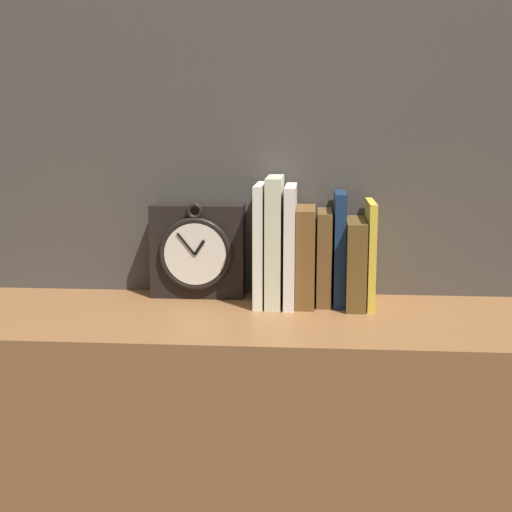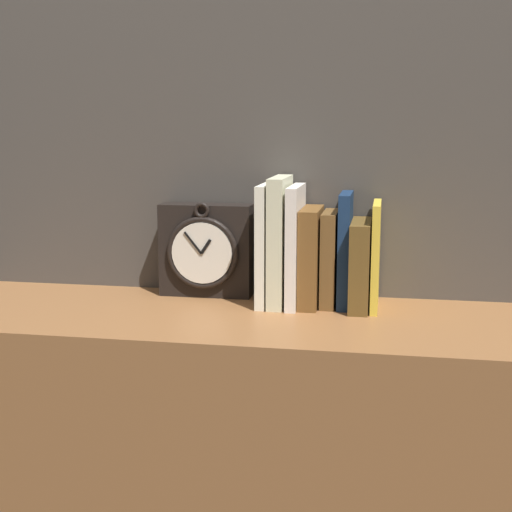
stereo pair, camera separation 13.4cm
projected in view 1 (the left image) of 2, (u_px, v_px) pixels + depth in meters
The scene contains 11 objects.
wall_back at pixel (265, 23), 1.47m from camera, with size 6.00×0.05×2.60m.
bookshelf at pixel (256, 493), 1.42m from camera, with size 1.35×0.39×0.73m.
clock at pixel (198, 251), 1.50m from camera, with size 0.19×0.08×0.20m.
book_slot0_white at pixel (262, 244), 1.44m from camera, with size 0.02×0.15×0.24m.
book_slot1_cream at pixel (275, 240), 1.44m from camera, with size 0.03×0.15×0.26m.
book_slot2_white at pixel (290, 245), 1.44m from camera, with size 0.02×0.16×0.24m.
book_slot3_brown at pixel (305, 256), 1.44m from camera, with size 0.04×0.15×0.20m.
book_slot4_brown at pixel (324, 257), 1.45m from camera, with size 0.03×0.13×0.19m.
book_slot5_navy at pixel (339, 248), 1.44m from camera, with size 0.02×0.13×0.23m.
book_slot6_brown at pixel (355, 263), 1.43m from camera, with size 0.04×0.16×0.17m.
book_slot7_yellow at pixel (370, 253), 1.43m from camera, with size 0.01×0.15×0.21m.
Camera 1 is at (0.11, -1.31, 1.09)m, focal length 50.00 mm.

